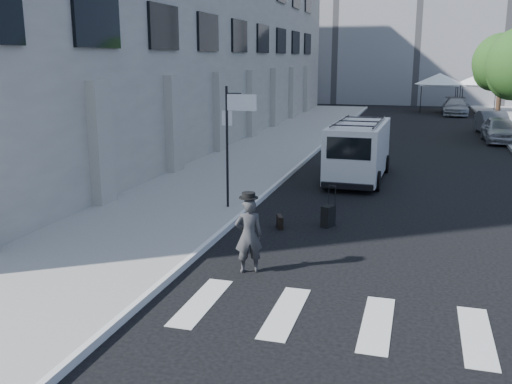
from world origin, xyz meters
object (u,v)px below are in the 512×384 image
Objects in this scene: briefcase at (280,222)px; parked_car_a at (500,130)px; parked_car_b at (493,123)px; suitcase at (328,216)px; parked_car_c at (455,107)px; businessman at (249,235)px; cargo_van at (359,150)px.

parked_car_a is at bearing 44.99° from briefcase.
parked_car_b is (7.53, 21.86, 0.51)m from briefcase.
suitcase is 0.24× the size of parked_car_c.
suitcase is (1.08, 3.79, -0.51)m from businessman.
businessman reaches higher than parked_car_c.
cargo_van reaches higher than parked_car_c.
briefcase is 34.16m from parked_car_c.
briefcase is at bearing -99.01° from cargo_van.
businessman is 26.20m from parked_car_b.
suitcase is 0.27× the size of parked_car_b.
businessman is at bearing -84.94° from suitcase.
cargo_van is (1.30, 6.99, 0.93)m from briefcase.
parked_car_a is 0.97× the size of parked_car_b.
suitcase is at bearing 0.27° from briefcase.
parked_car_b is (6.32, 21.34, 0.39)m from suitcase.
parked_car_a is (6.23, 11.60, -0.41)m from cargo_van.
suitcase is 0.27× the size of parked_car_a.
cargo_van reaches higher than parked_car_b.
briefcase is 0.08× the size of cargo_van.
briefcase is 20.07m from parked_car_a.
parked_car_b reaches higher than suitcase.
cargo_van is 1.35× the size of parked_car_b.
parked_car_a is (6.32, 18.07, 0.39)m from suitcase.
parked_car_a is at bearing 63.32° from cargo_van.
briefcase is 0.11× the size of parked_car_b.
cargo_van is 1.39× the size of parked_car_a.
parked_car_c reaches higher than briefcase.
parked_car_a is 0.87× the size of parked_car_c.
cargo_van is at bearing -119.70° from parked_car_a.
cargo_van is at bearing 110.17° from suitcase.
parked_car_c is at bearing 94.33° from parked_car_a.
cargo_van reaches higher than businessman.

